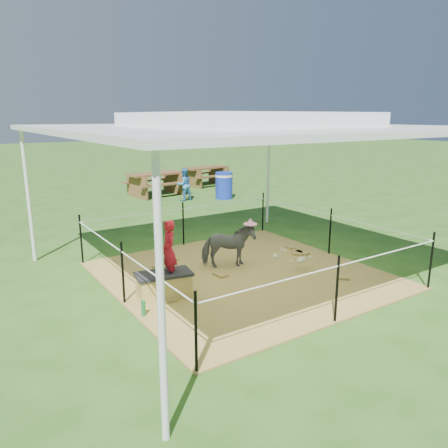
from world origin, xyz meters
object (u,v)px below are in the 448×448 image
straw_bale (164,286)px  distant_person (184,185)px  trash_barrel (224,185)px  foal (301,259)px  picnic_table_near (156,184)px  woman (169,245)px  pony (228,246)px  picnic_table_far (205,176)px  green_bottle (143,308)px

straw_bale → distant_person: bearing=59.5°
trash_barrel → distant_person: (-1.35, 0.43, 0.09)m
foal → picnic_table_near: 8.99m
woman → foal: 2.67m
pony → picnic_table_far: size_ratio=0.53×
pony → foal: pony is taller
picnic_table_near → straw_bale: bearing=-120.5°
straw_bale → pony: (1.64, 0.62, 0.24)m
pony → picnic_table_near: 8.32m
straw_bale → picnic_table_far: picnic_table_far is taller
straw_bale → green_bottle: (-0.55, -0.45, -0.07)m
woman → picnic_table_near: size_ratio=0.49×
green_bottle → distant_person: 9.00m
pony → foal: bearing=-109.1°
woman → trash_barrel: (5.47, 6.74, -0.42)m
green_bottle → pony: pony is taller
woman → distant_person: bearing=160.0°
pony → foal: size_ratio=1.21×
green_bottle → distant_person: (4.77, 7.62, 0.42)m
green_bottle → picnic_table_near: (4.40, 9.08, 0.27)m
trash_barrel → picnic_table_near: size_ratio=0.47×
woman → pony: size_ratio=0.99×
trash_barrel → picnic_table_far: trash_barrel is taller
green_bottle → foal: foal is taller
straw_bale → picnic_table_far: (6.58, 9.68, 0.18)m
distant_person → straw_bale: bearing=59.0°
green_bottle → picnic_table_far: 12.39m
distant_person → foal: bearing=77.8°
picnic_table_near → distant_person: 1.52m
picnic_table_far → distant_person: 3.45m
green_bottle → trash_barrel: (6.12, 7.19, 0.32)m
straw_bale → picnic_table_far: bearing=55.8°
green_bottle → picnic_table_near: 10.10m
straw_bale → pony: size_ratio=0.82×
distant_person → green_bottle: bearing=57.4°
pony → green_bottle: bearing=137.7°
foal → trash_barrel: 7.60m
woman → foal: woman is taller
trash_barrel → pony: bearing=-122.7°
woman → picnic_table_near: woman is taller
straw_bale → trash_barrel: 8.75m
trash_barrel → picnic_table_far: (1.01, 2.94, -0.08)m
straw_bale → distant_person: distant_person is taller
picnic_table_near → picnic_table_far: (2.74, 1.04, -0.03)m
green_bottle → pony: 2.46m
pony → picnic_table_near: bearing=6.4°
foal → straw_bale: bearing=152.0°
trash_barrel → foal: bearing=-112.4°
woman → pony: bearing=121.7°
trash_barrel → woman: bearing=-129.1°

